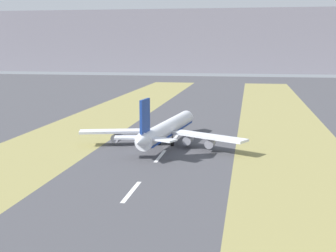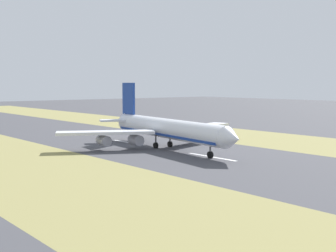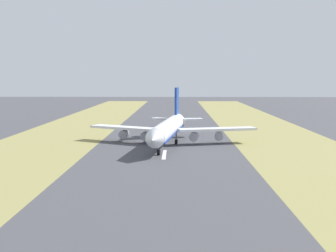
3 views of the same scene
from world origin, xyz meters
The scene contains 7 objects.
ground_plane centered at (0.00, 0.00, 0.00)m, with size 800.00×800.00×0.00m, color #424247.
grass_median_west centered at (-45.00, 0.00, 0.00)m, with size 40.00×600.00×0.01m, color olive.
grass_median_east centered at (45.00, 0.00, 0.00)m, with size 40.00×600.00×0.01m, color olive.
centreline_dash_near centered at (0.00, -54.69, 0.01)m, with size 1.20×18.00×0.01m, color silver.
centreline_dash_mid centered at (0.00, -14.69, 0.01)m, with size 1.20×18.00×0.01m, color silver.
centreline_dash_far centered at (0.00, 25.31, 0.01)m, with size 1.20×18.00×0.01m, color silver.
airplane_main_jet centered at (-1.05, 3.42, 6.02)m, with size 63.66×67.17×20.20m.
Camera 3 is at (-3.81, 171.77, 24.58)m, focal length 50.00 mm.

